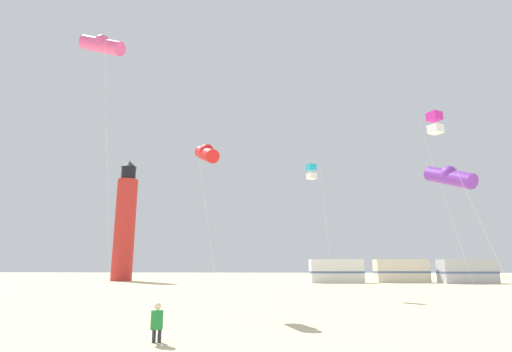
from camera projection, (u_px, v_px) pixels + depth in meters
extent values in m
cube|color=#238438|center=(157.00, 320.00, 11.45)|extent=(0.38, 0.29, 0.52)
sphere|color=beige|center=(158.00, 306.00, 11.54)|extent=(0.20, 0.20, 0.20)
cylinder|color=#2D2D38|center=(160.00, 328.00, 11.59)|extent=(0.21, 0.38, 0.13)
cylinder|color=#2D2D38|center=(160.00, 335.00, 11.69)|extent=(0.11, 0.11, 0.42)
cylinder|color=#2D2D38|center=(154.00, 328.00, 11.56)|extent=(0.21, 0.38, 0.13)
cylinder|color=#2D2D38|center=(154.00, 335.00, 11.66)|extent=(0.11, 0.11, 0.42)
cylinder|color=silver|center=(490.00, 244.00, 16.11)|extent=(2.80, 1.42, 6.13)
cylinder|color=purple|center=(450.00, 177.00, 18.16)|extent=(1.75, 2.54, 1.48)
sphere|color=purple|center=(449.00, 174.00, 18.19)|extent=(0.76, 0.76, 0.76)
cylinder|color=silver|center=(107.00, 170.00, 17.80)|extent=(0.54, 1.79, 12.73)
cylinder|color=#E54C8C|center=(102.00, 45.00, 19.47)|extent=(2.59, 1.38, 1.48)
sphere|color=#E54C8C|center=(102.00, 43.00, 19.50)|extent=(0.76, 0.76, 0.76)
cylinder|color=silver|center=(208.00, 229.00, 19.09)|extent=(1.22, 0.59, 7.81)
cylinder|color=red|center=(207.00, 154.00, 20.53)|extent=(1.71, 2.55, 1.48)
sphere|color=red|center=(207.00, 151.00, 20.56)|extent=(0.76, 0.76, 0.76)
cylinder|color=silver|center=(327.00, 231.00, 28.89)|extent=(0.93, 1.89, 9.16)
cube|color=#1EB2D1|center=(311.00, 167.00, 30.45)|extent=(0.82, 0.82, 0.44)
cube|color=white|center=(312.00, 176.00, 30.29)|extent=(0.82, 0.82, 0.44)
cylinder|color=silver|center=(449.00, 210.00, 18.74)|extent=(2.01, 0.42, 9.46)
cube|color=#D826A5|center=(434.00, 116.00, 20.81)|extent=(0.82, 0.82, 0.44)
cube|color=white|center=(436.00, 129.00, 20.66)|extent=(0.82, 0.82, 0.44)
cylinder|color=red|center=(125.00, 229.00, 55.17)|extent=(2.80, 2.80, 14.00)
cylinder|color=black|center=(129.00, 174.00, 56.88)|extent=(2.00, 2.00, 1.80)
cone|color=black|center=(129.00, 164.00, 57.19)|extent=(2.20, 2.20, 1.00)
cube|color=white|center=(336.00, 271.00, 48.85)|extent=(6.51, 2.62, 2.80)
cube|color=#4C608C|center=(336.00, 272.00, 48.82)|extent=(6.55, 2.66, 0.24)
cube|color=beige|center=(401.00, 271.00, 49.55)|extent=(6.46, 2.47, 2.80)
cube|color=#4C608C|center=(401.00, 272.00, 49.52)|extent=(6.50, 2.51, 0.24)
cube|color=#B7BABF|center=(467.00, 271.00, 47.30)|extent=(6.56, 2.79, 2.80)
cube|color=#4C608C|center=(467.00, 272.00, 47.27)|extent=(6.60, 2.83, 0.24)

